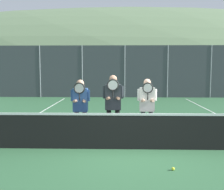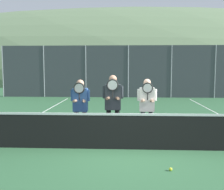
% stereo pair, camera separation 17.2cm
% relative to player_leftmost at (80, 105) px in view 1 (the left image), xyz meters
% --- Properties ---
extents(ground_plane, '(120.00, 120.00, 0.00)m').
position_rel_player_leftmost_xyz_m(ground_plane, '(1.42, -0.84, -1.02)').
color(ground_plane, '#2D5B38').
extents(hill_distant, '(132.96, 73.86, 25.85)m').
position_rel_player_leftmost_xyz_m(hill_distant, '(1.42, 54.96, -1.02)').
color(hill_distant, '#5B7551').
rests_on(hill_distant, ground_plane).
extents(clubhouse_building, '(13.06, 5.50, 3.26)m').
position_rel_player_leftmost_xyz_m(clubhouse_building, '(2.50, 20.05, 0.63)').
color(clubhouse_building, beige).
rests_on(clubhouse_building, ground_plane).
extents(fence_back, '(17.21, 0.06, 3.47)m').
position_rel_player_leftmost_xyz_m(fence_back, '(1.42, 11.05, 0.71)').
color(fence_back, gray).
rests_on(fence_back, ground_plane).
extents(tennis_net, '(10.55, 0.09, 1.02)m').
position_rel_player_leftmost_xyz_m(tennis_net, '(1.42, -0.84, -0.55)').
color(tennis_net, gray).
rests_on(tennis_net, ground_plane).
extents(court_line_left_sideline, '(0.05, 16.00, 0.01)m').
position_rel_player_leftmost_xyz_m(court_line_left_sideline, '(-2.50, 2.16, -1.02)').
color(court_line_left_sideline, white).
rests_on(court_line_left_sideline, ground_plane).
extents(player_leftmost, '(0.54, 0.34, 1.72)m').
position_rel_player_leftmost_xyz_m(player_leftmost, '(0.00, 0.00, 0.00)').
color(player_leftmost, '#232838').
rests_on(player_leftmost, ground_plane).
extents(player_center_left, '(0.57, 0.34, 1.85)m').
position_rel_player_leftmost_xyz_m(player_center_left, '(0.92, -0.06, 0.08)').
color(player_center_left, black).
rests_on(player_center_left, ground_plane).
extents(player_center_right, '(0.55, 0.34, 1.75)m').
position_rel_player_leftmost_xyz_m(player_center_right, '(1.87, 0.04, 0.00)').
color(player_center_right, '#56565B').
rests_on(player_center_right, ground_plane).
extents(car_far_left, '(4.17, 1.90, 1.70)m').
position_rel_player_leftmost_xyz_m(car_far_left, '(-2.77, 14.07, -0.15)').
color(car_far_left, navy).
rests_on(car_far_left, ground_plane).
extents(car_left_of_center, '(4.23, 2.02, 1.87)m').
position_rel_player_leftmost_xyz_m(car_left_of_center, '(1.98, 13.75, -0.08)').
color(car_left_of_center, silver).
rests_on(car_left_of_center, ground_plane).
extents(car_center, '(4.25, 2.00, 1.73)m').
position_rel_player_leftmost_xyz_m(car_center, '(6.76, 13.89, -0.14)').
color(car_center, slate).
rests_on(car_center, ground_plane).
extents(tennis_ball_on_court, '(0.07, 0.07, 0.07)m').
position_rel_player_leftmost_xyz_m(tennis_ball_on_court, '(2.19, -2.27, -0.99)').
color(tennis_ball_on_court, '#CCDB33').
rests_on(tennis_ball_on_court, ground_plane).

